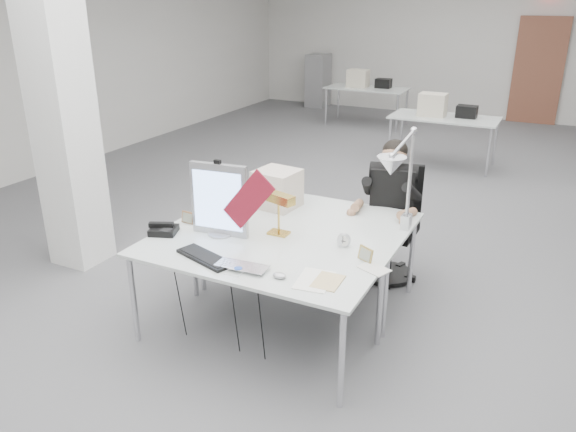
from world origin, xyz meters
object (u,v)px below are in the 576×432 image
at_px(laptop, 238,270).
at_px(bankers_lamp, 279,213).
at_px(desk_main, 255,255).
at_px(monitor, 219,200).
at_px(office_chair, 391,229).
at_px(desk_phone, 164,230).
at_px(seated_person, 392,189).
at_px(beige_monitor, 277,189).
at_px(architect_lamp, 401,189).

bearing_deg(laptop, bankers_lamp, 91.11).
xyz_separation_m(desk_main, monitor, (-0.42, 0.19, 0.30)).
bearing_deg(monitor, desk_main, -31.15).
distance_m(desk_main, office_chair, 1.62).
height_order(bankers_lamp, desk_phone, bankers_lamp).
height_order(office_chair, desk_phone, office_chair).
bearing_deg(laptop, seated_person, 69.62).
bearing_deg(desk_phone, bankers_lamp, 5.21).
bearing_deg(seated_person, laptop, -120.06).
height_order(laptop, beige_monitor, beige_monitor).
bearing_deg(desk_main, laptop, -82.22).
relative_size(monitor, laptop, 1.56).
relative_size(seated_person, laptop, 2.22).
bearing_deg(bankers_lamp, laptop, -68.59).
xyz_separation_m(laptop, beige_monitor, (-0.35, 1.24, 0.15)).
relative_size(monitor, beige_monitor, 1.64).
relative_size(desk_main, office_chair, 1.82).
height_order(office_chair, beige_monitor, beige_monitor).
bearing_deg(seated_person, office_chair, 77.10).
relative_size(seated_person, monitor, 1.42).
xyz_separation_m(monitor, desk_phone, (-0.41, -0.19, -0.26)).
bearing_deg(beige_monitor, bankers_lamp, -54.69).
bearing_deg(seated_person, desk_phone, -147.31).
xyz_separation_m(office_chair, seated_person, (0.00, -0.05, 0.40)).
distance_m(seated_person, desk_phone, 2.01).
relative_size(desk_main, monitor, 3.14).
distance_m(desk_main, laptop, 0.30).
bearing_deg(office_chair, beige_monitor, -160.90).
distance_m(monitor, architect_lamp, 1.37).
relative_size(seated_person, architect_lamp, 1.00).
distance_m(monitor, desk_phone, 0.52).
xyz_separation_m(seated_person, bankers_lamp, (-0.59, -1.04, 0.03)).
distance_m(office_chair, desk_phone, 2.07).
bearing_deg(monitor, laptop, -53.34).
relative_size(desk_phone, architect_lamp, 0.25).
height_order(bankers_lamp, architect_lamp, architect_lamp).
distance_m(desk_main, desk_phone, 0.83).
distance_m(office_chair, laptop, 1.89).
height_order(desk_main, office_chair, office_chair).
xyz_separation_m(laptop, architect_lamp, (0.81, 1.00, 0.39)).
distance_m(office_chair, bankers_lamp, 1.32).
distance_m(seated_person, laptop, 1.83).
bearing_deg(desk_main, bankers_lamp, 91.72).
bearing_deg(desk_main, monitor, 155.04).
xyz_separation_m(desk_main, architect_lamp, (0.85, 0.70, 0.42)).
xyz_separation_m(desk_main, desk_phone, (-0.83, 0.01, 0.04)).
relative_size(desk_main, desk_phone, 8.86).
bearing_deg(office_chair, desk_phone, -146.33).
distance_m(seated_person, beige_monitor, 1.02).
xyz_separation_m(bankers_lamp, architect_lamp, (0.86, 0.30, 0.24)).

